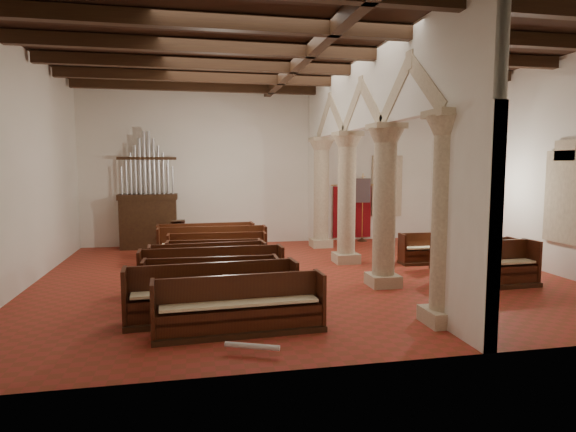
# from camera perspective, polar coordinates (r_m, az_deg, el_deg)

# --- Properties ---
(floor) EXTENTS (14.00, 14.00, 0.00)m
(floor) POSITION_cam_1_polar(r_m,az_deg,el_deg) (13.44, 1.52, -7.09)
(floor) COLOR maroon
(floor) RESTS_ON ground
(ceiling) EXTENTS (14.00, 14.00, 0.00)m
(ceiling) POSITION_cam_1_polar(r_m,az_deg,el_deg) (13.42, 1.60, 18.72)
(ceiling) COLOR black
(ceiling) RESTS_ON wall_back
(wall_back) EXTENTS (14.00, 0.02, 6.00)m
(wall_back) POSITION_cam_1_polar(r_m,az_deg,el_deg) (18.99, -2.50, 5.87)
(wall_back) COLOR white
(wall_back) RESTS_ON floor
(wall_front) EXTENTS (14.00, 0.02, 6.00)m
(wall_front) POSITION_cam_1_polar(r_m,az_deg,el_deg) (7.36, 12.08, 5.49)
(wall_front) COLOR white
(wall_front) RESTS_ON floor
(wall_left) EXTENTS (0.02, 12.00, 6.00)m
(wall_left) POSITION_cam_1_polar(r_m,az_deg,el_deg) (13.40, -29.20, 5.05)
(wall_left) COLOR white
(wall_left) RESTS_ON floor
(wall_right) EXTENTS (0.02, 12.00, 6.00)m
(wall_right) POSITION_cam_1_polar(r_m,az_deg,el_deg) (16.16, 26.64, 5.21)
(wall_right) COLOR white
(wall_right) RESTS_ON floor
(ceiling_beams) EXTENTS (13.80, 11.80, 0.30)m
(ceiling_beams) POSITION_cam_1_polar(r_m,az_deg,el_deg) (13.38, 1.60, 17.97)
(ceiling_beams) COLOR #352210
(ceiling_beams) RESTS_ON wall_back
(arcade) EXTENTS (0.90, 11.90, 6.00)m
(arcade) POSITION_cam_1_polar(r_m,az_deg,el_deg) (13.61, 9.05, 8.11)
(arcade) COLOR beige
(arcade) RESTS_ON floor
(window_right_a) EXTENTS (0.03, 1.00, 2.20)m
(window_right_a) POSITION_cam_1_polar(r_m,az_deg,el_deg) (15.02, 29.95, 1.98)
(window_right_a) COLOR #306C52
(window_right_a) RESTS_ON wall_right
(window_right_b) EXTENTS (0.03, 1.00, 2.20)m
(window_right_b) POSITION_cam_1_polar(r_m,az_deg,el_deg) (18.21, 21.64, 2.93)
(window_right_b) COLOR #306C52
(window_right_b) RESTS_ON wall_right
(window_back) EXTENTS (1.00, 0.03, 2.20)m
(window_back) POSITION_cam_1_polar(r_m,az_deg,el_deg) (20.36, 11.58, 3.52)
(window_back) COLOR #306C52
(window_back) RESTS_ON wall_back
(pipe_organ) EXTENTS (2.10, 0.85, 4.40)m
(pipe_organ) POSITION_cam_1_polar(r_m,az_deg,el_deg) (18.40, -16.21, 0.55)
(pipe_organ) COLOR #352210
(pipe_organ) RESTS_ON floor
(lectern) EXTENTS (0.49, 0.50, 1.17)m
(lectern) POSITION_cam_1_polar(r_m,az_deg,el_deg) (17.41, -12.87, -2.60)
(lectern) COLOR #351E11
(lectern) RESTS_ON floor
(dossal_curtain) EXTENTS (1.80, 0.07, 2.17)m
(dossal_curtain) POSITION_cam_1_polar(r_m,az_deg,el_deg) (19.84, 7.60, 0.53)
(dossal_curtain) COLOR maroon
(dossal_curtain) RESTS_ON floor
(processional_banner) EXTENTS (0.62, 0.79, 2.73)m
(processional_banner) POSITION_cam_1_polar(r_m,az_deg,el_deg) (19.57, 8.80, -0.52)
(processional_banner) COLOR #352210
(processional_banner) RESTS_ON floor
(hymnal_box_a) EXTENTS (0.31, 0.26, 0.30)m
(hymnal_box_a) POSITION_cam_1_polar(r_m,az_deg,el_deg) (9.45, 2.89, -11.22)
(hymnal_box_a) COLOR #163B9C
(hymnal_box_a) RESTS_ON floor
(hymnal_box_b) EXTENTS (0.38, 0.34, 0.32)m
(hymnal_box_b) POSITION_cam_1_polar(r_m,az_deg,el_deg) (10.50, -1.39, -9.40)
(hymnal_box_b) COLOR #153995
(hymnal_box_b) RESTS_ON floor
(hymnal_box_c) EXTENTS (0.39, 0.33, 0.36)m
(hymnal_box_c) POSITION_cam_1_polar(r_m,az_deg,el_deg) (12.06, -4.07, -7.28)
(hymnal_box_c) COLOR navy
(hymnal_box_c) RESTS_ON floor
(tube_heater_a) EXTENTS (0.87, 0.44, 0.09)m
(tube_heater_a) POSITION_cam_1_polar(r_m,az_deg,el_deg) (8.02, -4.28, -15.13)
(tube_heater_a) COLOR white
(tube_heater_a) RESTS_ON floor
(tube_heater_b) EXTENTS (1.12, 0.24, 0.11)m
(tube_heater_b) POSITION_cam_1_polar(r_m,az_deg,el_deg) (10.26, -8.31, -10.40)
(tube_heater_b) COLOR silver
(tube_heater_b) RESTS_ON floor
(nave_pew_0) EXTENTS (3.15, 0.86, 1.05)m
(nave_pew_0) POSITION_cam_1_polar(r_m,az_deg,el_deg) (8.98, -5.70, -11.56)
(nave_pew_0) COLOR #352210
(nave_pew_0) RESTS_ON floor
(nave_pew_1) EXTENTS (3.42, 0.95, 1.12)m
(nave_pew_1) POSITION_cam_1_polar(r_m,az_deg,el_deg) (9.76, -8.88, -10.01)
(nave_pew_1) COLOR #352210
(nave_pew_1) RESTS_ON floor
(nave_pew_2) EXTENTS (2.90, 0.78, 1.07)m
(nave_pew_2) POSITION_cam_1_polar(r_m,az_deg,el_deg) (10.62, -9.06, -8.77)
(nave_pew_2) COLOR #352210
(nave_pew_2) RESTS_ON floor
(nave_pew_3) EXTENTS (3.41, 0.79, 1.09)m
(nave_pew_3) POSITION_cam_1_polar(r_m,az_deg,el_deg) (11.73, -8.95, -7.32)
(nave_pew_3) COLOR #352210
(nave_pew_3) RESTS_ON floor
(nave_pew_4) EXTENTS (2.99, 0.90, 1.06)m
(nave_pew_4) POSITION_cam_1_polar(r_m,az_deg,el_deg) (12.54, -9.42, -6.49)
(nave_pew_4) COLOR #352210
(nave_pew_4) RESTS_ON floor
(nave_pew_5) EXTENTS (2.58, 0.83, 1.02)m
(nave_pew_5) POSITION_cam_1_polar(r_m,az_deg,el_deg) (13.31, -8.72, -5.80)
(nave_pew_5) COLOR #352210
(nave_pew_5) RESTS_ON floor
(nave_pew_6) EXTENTS (2.95, 0.78, 1.03)m
(nave_pew_6) POSITION_cam_1_polar(r_m,az_deg,el_deg) (14.60, -8.34, -4.74)
(nave_pew_6) COLOR #352210
(nave_pew_6) RESTS_ON floor
(nave_pew_7) EXTENTS (3.38, 0.79, 1.13)m
(nave_pew_7) POSITION_cam_1_polar(r_m,az_deg,el_deg) (15.31, -8.90, -4.12)
(nave_pew_7) COLOR #352210
(nave_pew_7) RESTS_ON floor
(nave_pew_8) EXTENTS (3.19, 0.90, 1.13)m
(nave_pew_8) POSITION_cam_1_polar(r_m,az_deg,el_deg) (16.24, -9.66, -3.55)
(nave_pew_8) COLOR #352210
(nave_pew_8) RESTS_ON floor
(aisle_pew_0) EXTENTS (2.09, 0.84, 1.15)m
(aisle_pew_0) POSITION_cam_1_polar(r_m,az_deg,el_deg) (13.34, 23.57, -5.99)
(aisle_pew_0) COLOR #352210
(aisle_pew_0) RESTS_ON floor
(aisle_pew_1) EXTENTS (1.97, 0.79, 1.09)m
(aisle_pew_1) POSITION_cam_1_polar(r_m,az_deg,el_deg) (14.08, 21.91, -5.40)
(aisle_pew_1) COLOR #352210
(aisle_pew_1) RESTS_ON floor
(aisle_pew_2) EXTENTS (1.67, 0.68, 0.98)m
(aisle_pew_2) POSITION_cam_1_polar(r_m,az_deg,el_deg) (15.04, 19.73, -4.75)
(aisle_pew_2) COLOR #352210
(aisle_pew_2) RESTS_ON floor
(aisle_pew_3) EXTENTS (1.88, 0.69, 0.95)m
(aisle_pew_3) POSITION_cam_1_polar(r_m,az_deg,el_deg) (15.65, 16.41, -4.27)
(aisle_pew_3) COLOR #352210
(aisle_pew_3) RESTS_ON floor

